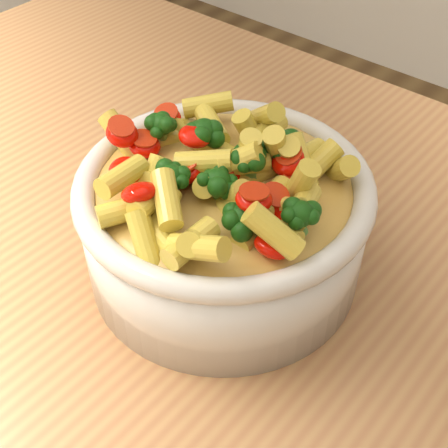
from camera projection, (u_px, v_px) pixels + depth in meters
The scene contains 3 objects.
table at pixel (219, 372), 0.58m from camera, with size 1.20×0.80×0.90m.
serving_bowl at pixel (224, 223), 0.50m from camera, with size 0.23×0.23×0.10m.
pasta_salad at pixel (224, 161), 0.46m from camera, with size 0.18×0.18×0.04m.
Camera 1 is at (0.22, -0.25, 1.29)m, focal length 50.00 mm.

